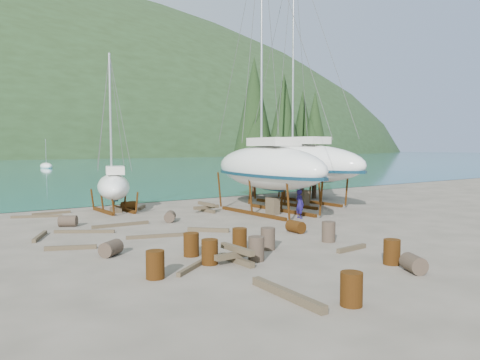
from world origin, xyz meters
TOP-DOWN VIEW (x-y plane):
  - ground at (0.00, 0.00)m, footprint 600.00×600.00m
  - far_house_right at (30.00, 190.00)m, footprint 6.60×5.60m
  - cypress_near_right at (12.50, 12.00)m, footprint 3.60×3.60m
  - cypress_mid_right at (14.00, 10.00)m, footprint 3.06×3.06m
  - cypress_back_left at (11.00, 14.00)m, footprint 4.14×4.14m
  - cypress_far_right at (15.50, 13.00)m, footprint 3.24×3.24m
  - moored_boat_mid at (10.00, 80.00)m, footprint 2.00×5.00m
  - large_sailboat_near at (5.62, 5.61)m, footprint 4.86×11.69m
  - large_sailboat_far at (10.34, 7.96)m, footprint 4.09×11.72m
  - small_sailboat_shore at (-1.86, 11.75)m, footprint 3.80×6.52m
  - worker at (5.85, 2.91)m, footprint 0.46×0.65m
  - drum_0 at (-6.29, -3.61)m, footprint 0.58×0.58m
  - drum_1 at (0.87, -7.87)m, footprint 0.93×1.05m
  - drum_3 at (-3.28, -8.85)m, footprint 0.58×0.58m
  - drum_4 at (-0.81, 11.96)m, footprint 0.90×0.61m
  - drum_5 at (-0.84, -2.43)m, footprint 0.58×0.58m
  - drum_6 at (2.57, -0.34)m, footprint 0.60×0.89m
  - drum_7 at (1.18, -6.79)m, footprint 0.58×0.58m
  - drum_9 at (-5.78, 7.80)m, footprint 1.05×0.97m
  - drum_10 at (-3.88, -1.64)m, footprint 0.58×0.58m
  - drum_11 at (-0.79, 6.14)m, footprint 0.97×1.05m
  - drum_13 at (-3.98, -3.10)m, footprint 0.58×0.58m
  - drum_14 at (-1.82, -1.87)m, footprint 0.58×0.58m
  - drum_15 at (-6.32, 0.15)m, footprint 1.05×1.00m
  - drum_16 at (-2.35, -3.64)m, footprint 0.58×0.58m
  - drum_17 at (2.27, -2.76)m, footprint 0.58×0.58m
  - timber_0 at (-6.40, 12.01)m, footprint 2.63×1.24m
  - timber_3 at (-4.38, -3.03)m, footprint 2.63×1.92m
  - timber_6 at (0.16, 12.06)m, footprint 1.10×1.46m
  - timber_7 at (1.74, -4.51)m, footprint 1.68×0.29m
  - timber_8 at (-0.70, 2.30)m, footprint 1.56×1.61m
  - timber_9 at (-5.35, 12.93)m, footprint 2.25×0.17m
  - timber_10 at (-3.53, 6.29)m, footprint 3.00×0.27m
  - timber_11 at (-3.41, 2.42)m, footprint 2.55×0.90m
  - timber_12 at (-7.25, 2.13)m, footprint 1.89×0.94m
  - timber_15 at (-5.67, 5.47)m, footprint 2.45×1.67m
  - timber_16 at (-4.23, -7.42)m, footprint 0.44×3.06m
  - timber_17 at (-7.69, 5.36)m, footprint 1.09×2.08m
  - timber_pile_fore at (-3.10, -3.51)m, footprint 1.80×1.80m
  - timber_pile_aft at (2.87, 8.31)m, footprint 1.80×1.80m

SIDE VIEW (x-z plane):
  - ground at x=0.00m, z-range 0.00..0.00m
  - timber_0 at x=-6.40m, z-range 0.00..0.14m
  - timber_15 at x=-5.67m, z-range 0.00..0.15m
  - timber_3 at x=-4.38m, z-range 0.00..0.15m
  - timber_9 at x=-5.35m, z-range 0.00..0.15m
  - timber_11 at x=-3.41m, z-range 0.00..0.15m
  - timber_17 at x=-7.69m, z-range 0.00..0.16m
  - timber_10 at x=-3.53m, z-range 0.00..0.16m
  - timber_12 at x=-7.25m, z-range 0.00..0.17m
  - timber_7 at x=1.74m, z-range 0.00..0.17m
  - timber_8 at x=-0.70m, z-range 0.00..0.19m
  - timber_6 at x=0.16m, z-range 0.00..0.19m
  - timber_16 at x=-4.23m, z-range 0.00..0.23m
  - drum_1 at x=0.87m, z-range 0.00..0.58m
  - drum_4 at x=-0.81m, z-range 0.00..0.58m
  - drum_6 at x=2.57m, z-range 0.00..0.58m
  - drum_9 at x=-5.78m, z-range 0.00..0.58m
  - drum_11 at x=-0.79m, z-range 0.00..0.58m
  - drum_15 at x=-6.32m, z-range 0.00..0.58m
  - timber_pile_fore at x=-3.10m, z-range 0.00..0.60m
  - timber_pile_aft at x=2.87m, z-range 0.00..0.60m
  - moored_boat_mid at x=10.00m, z-range -2.64..3.41m
  - drum_0 at x=-6.29m, z-range 0.00..0.88m
  - drum_3 at x=-3.28m, z-range 0.00..0.88m
  - drum_5 at x=-0.84m, z-range 0.00..0.88m
  - drum_7 at x=1.18m, z-range 0.00..0.88m
  - drum_10 at x=-3.88m, z-range 0.00..0.88m
  - drum_13 at x=-3.98m, z-range 0.00..0.88m
  - drum_14 at x=-1.82m, z-range 0.00..0.88m
  - drum_16 at x=-2.35m, z-range 0.00..0.88m
  - drum_17 at x=2.27m, z-range 0.00..0.88m
  - worker at x=5.85m, z-range 0.00..1.67m
  - small_sailboat_shore at x=-1.86m, z-range -3.33..6.63m
  - large_sailboat_near at x=5.62m, z-range -6.05..11.81m
  - far_house_right at x=30.00m, z-range 0.12..5.72m
  - large_sailboat_far at x=10.34m, z-range -6.14..12.10m
  - cypress_mid_right at x=14.00m, z-range 0.67..9.17m
  - cypress_far_right at x=15.50m, z-range 0.71..9.71m
  - cypress_near_right at x=12.50m, z-range 0.79..10.79m
  - cypress_back_left at x=11.00m, z-range 0.91..12.41m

